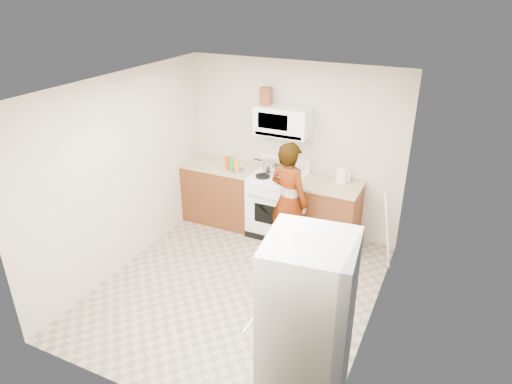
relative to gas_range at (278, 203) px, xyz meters
The scene contains 20 objects.
floor 1.56m from the gas_range, 86.14° to the right, with size 3.60×3.60×0.00m, color gray.
back_wall 0.83m from the gas_range, 72.00° to the left, with size 3.20×0.02×2.50m, color beige.
right_wall 2.37m from the gas_range, 41.25° to the right, with size 0.02×3.60×2.50m, color beige.
cabinet_left 0.94m from the gas_range, behind, with size 1.12×0.62×0.90m, color brown.
counter_left 1.03m from the gas_range, behind, with size 1.14×0.64×0.04m, color tan.
cabinet_right 0.78m from the gas_range, ahead, with size 0.80×0.62×0.90m, color brown.
counter_right 0.89m from the gas_range, ahead, with size 0.82×0.64×0.04m, color tan.
gas_range is the anchor object (origin of this frame).
microwave 1.22m from the gas_range, 90.00° to the left, with size 0.76×0.38×0.40m, color white.
person 0.69m from the gas_range, 54.08° to the right, with size 0.60×0.39×1.63m, color tan.
fridge 3.08m from the gas_range, 62.84° to the right, with size 0.70×0.70×1.70m, color silver.
kettle 1.04m from the gas_range, ahead, with size 0.16×0.16×0.19m, color white.
jug 1.56m from the gas_range, 156.38° to the left, with size 0.14×0.14×0.24m, color brown.
saucepan 0.58m from the gas_range, 146.18° to the left, with size 0.25×0.25×0.13m, color #B7B7BC.
tray 0.52m from the gas_range, 17.39° to the right, with size 0.25×0.16×0.05m, color white.
bottle_spray 0.95m from the gas_range, behind, with size 0.06×0.06×0.21m, color red.
bottle_hot_sauce 0.80m from the gas_range, 163.62° to the right, with size 0.05×0.05×0.17m, color orange.
bottle_green_cap 0.90m from the gas_range, behind, with size 0.06×0.06×0.20m, color #27981B.
pot_lid 0.78m from the gas_range, behind, with size 0.24×0.24×0.01m, color silver.
broom 1.67m from the gas_range, 11.13° to the right, with size 0.03×0.03×1.17m, color white.
Camera 1 is at (2.17, -4.08, 3.49)m, focal length 32.00 mm.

